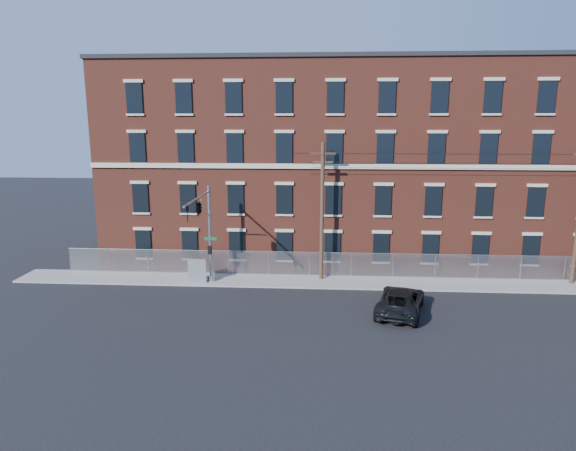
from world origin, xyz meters
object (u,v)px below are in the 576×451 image
(utility_pole_near, at_px, (322,209))
(pickup_truck, at_px, (400,301))
(utility_cabinet, at_px, (197,271))
(traffic_signal_mast, at_px, (202,216))

(utility_pole_near, distance_m, pickup_truck, 9.02)
(pickup_truck, distance_m, utility_cabinet, 14.59)
(utility_pole_near, bearing_deg, utility_cabinet, -171.14)
(utility_pole_near, relative_size, pickup_truck, 1.82)
(utility_pole_near, height_order, pickup_truck, utility_pole_near)
(pickup_truck, relative_size, utility_cabinet, 3.46)
(traffic_signal_mast, relative_size, pickup_truck, 1.27)
(traffic_signal_mast, xyz_separation_m, utility_cabinet, (-0.98, 2.02, -4.47))
(utility_cabinet, bearing_deg, traffic_signal_mast, -78.12)
(utility_pole_near, height_order, utility_cabinet, utility_pole_near)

